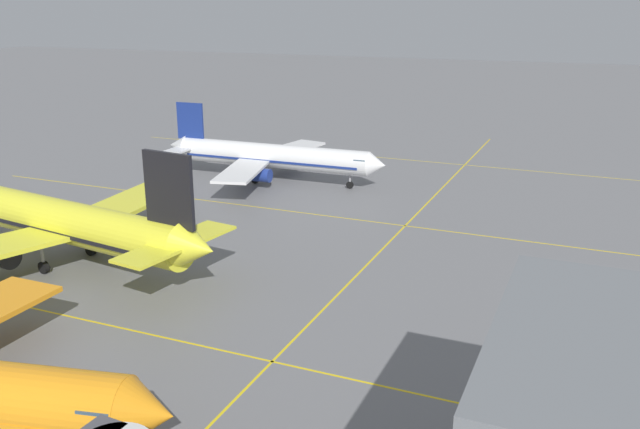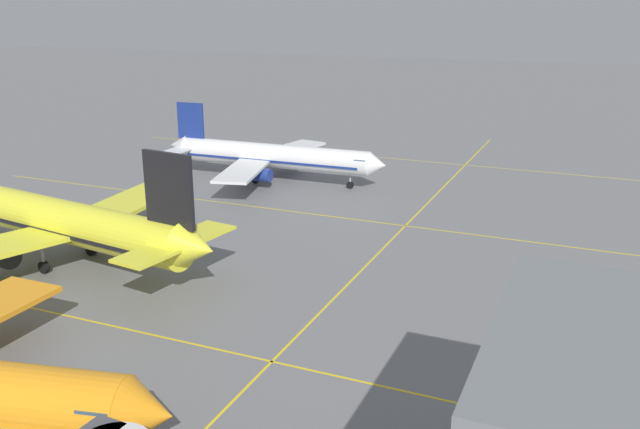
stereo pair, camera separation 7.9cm
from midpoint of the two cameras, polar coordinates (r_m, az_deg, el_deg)
airliner_second_row at (r=67.27m, az=-21.61°, el=-0.37°), size 38.93×33.29×12.11m
airliner_third_row at (r=92.55m, az=-4.20°, el=4.95°), size 32.40×27.99×10.09m
taxiway_markings at (r=60.13m, az=2.95°, el=-5.36°), size 115.35×141.04×0.01m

